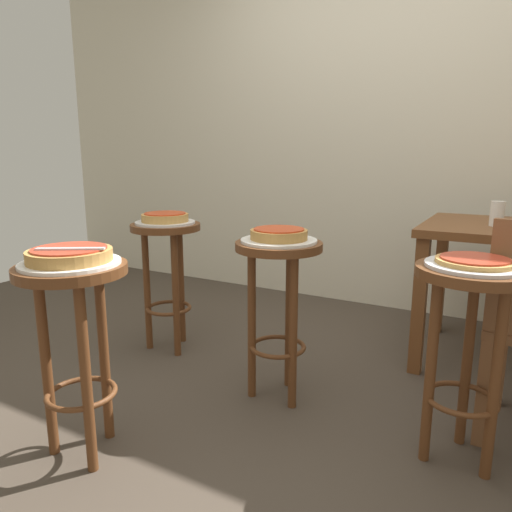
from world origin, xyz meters
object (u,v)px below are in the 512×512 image
Objects in this scene: serving_plate_foreground at (70,263)px; serving_plate_rear at (165,223)px; serving_plate_leftside at (279,241)px; pizza_rear at (165,217)px; pizza_foreground at (70,255)px; stool_leftside at (278,285)px; serving_plate_middle at (474,266)px; stool_middle at (469,322)px; pizza_middle at (475,261)px; stool_rear at (167,258)px; pizza_server_knife at (70,249)px; stool_foreground at (75,318)px; cup_near_edge at (497,214)px; pizza_leftside at (279,234)px.

serving_plate_foreground is 0.96m from serving_plate_rear.
pizza_rear is at bearing 166.29° from serving_plate_leftside.
pizza_foreground is 0.39× the size of stool_leftside.
serving_plate_middle is (1.18, 0.62, 0.00)m from serving_plate_foreground.
pizza_foreground is 0.87× the size of serving_plate_rear.
pizza_middle is at bearing 90.00° from stool_middle.
pizza_foreground is 1.35m from stool_middle.
serving_plate_middle is at bearing -10.50° from stool_rear.
serving_plate_leftside is at bearing -13.71° from stool_rear.
stool_rear is at bearing 80.55° from pizza_server_knife.
pizza_foreground reaches higher than serving_plate_middle.
pizza_foreground is 0.39× the size of stool_middle.
stool_middle is 0.19m from serving_plate_middle.
stool_foreground is 0.96m from stool_rear.
pizza_rear reaches higher than serving_plate_leftside.
cup_near_edge reaches higher than pizza_middle.
stool_foreground is at bearing 90.00° from serving_plate_foreground.
pizza_server_knife is (-0.39, -0.73, 0.06)m from serving_plate_leftside.
serving_plate_middle is 0.77m from serving_plate_leftside.
stool_foreground is at bearing -120.47° from serving_plate_leftside.
pizza_rear reaches higher than stool_leftside.
pizza_middle is 0.79m from stool_leftside.
pizza_leftside is at bearing -13.71° from stool_rear.
pizza_middle is 0.90m from cup_near_edge.
serving_plate_rear is (-0.35, 0.90, 0.19)m from stool_foreground.
stool_leftside is at bearing 180.00° from pizza_leftside.
pizza_foreground is at bearing -152.36° from serving_plate_middle.
stool_middle is (1.18, 0.62, 0.00)m from stool_foreground.
pizza_server_knife is (-1.15, -0.64, 0.04)m from pizza_middle.
stool_rear is at bearing 166.29° from pizza_leftside.
serving_plate_leftside reaches higher than stool_middle.
pizza_foreground is 0.39× the size of stool_rear.
stool_foreground is 1.95m from cup_near_edge.
stool_rear is at bearing 169.50° from stool_middle.
pizza_leftside is 0.83m from pizza_server_knife.
stool_leftside is 0.81m from serving_plate_rear.
stool_leftside and stool_rear have the same top height.
pizza_rear reaches higher than stool_rear.
pizza_foreground is (0.00, 0.00, 0.03)m from serving_plate_foreground.
pizza_middle is at bearing -7.20° from stool_leftside.
pizza_leftside is at bearing 0.00° from stool_leftside.
serving_plate_leftside is (0.00, 0.00, 0.19)m from stool_leftside.
pizza_rear is (-0.77, 0.19, 0.00)m from pizza_leftside.
serving_plate_rear is 1.28× the size of pizza_rear.
cup_near_edge is at bearing 51.76° from stool_foreground.
serving_plate_foreground is 1.37× the size of pizza_leftside.
pizza_leftside is 0.79m from pizza_rear.
cup_near_edge reaches higher than stool_leftside.
pizza_middle is at bearing -10.50° from stool_rear.
stool_leftside is 0.19m from serving_plate_leftside.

